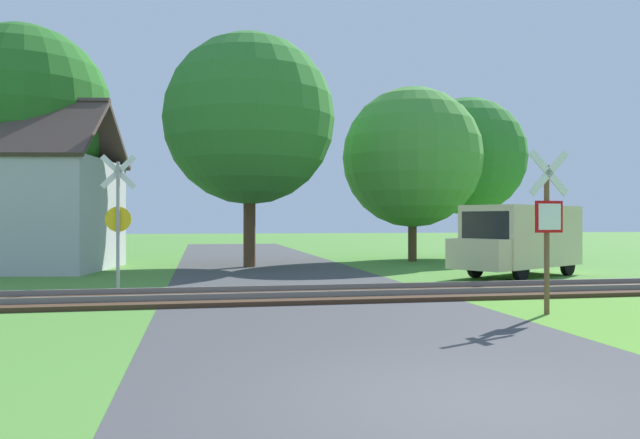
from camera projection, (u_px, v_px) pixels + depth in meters
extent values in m
plane|color=#4C8433|center=(460.00, 408.00, 5.90)|extent=(160.00, 160.00, 0.00)
cube|color=#424244|center=(395.00, 361.00, 7.87)|extent=(6.55, 80.00, 0.01)
cube|color=#422D1E|center=(307.00, 295.00, 14.34)|extent=(60.00, 2.60, 0.10)
cube|color=slate|center=(302.00, 287.00, 15.04)|extent=(60.00, 0.08, 0.12)
cube|color=slate|center=(312.00, 294.00, 13.63)|extent=(60.00, 0.08, 0.12)
cylinder|color=brown|center=(547.00, 240.00, 11.76)|extent=(0.10, 0.10, 2.82)
cube|color=red|center=(549.00, 217.00, 11.70)|extent=(0.60, 0.10, 0.60)
cube|color=white|center=(550.00, 217.00, 11.68)|extent=(0.49, 0.07, 0.49)
cube|color=white|center=(549.00, 173.00, 11.70)|extent=(0.87, 0.13, 0.88)
cube|color=white|center=(549.00, 173.00, 11.70)|extent=(0.87, 0.13, 0.88)
cylinder|color=#9E9EA5|center=(118.00, 226.00, 15.69)|extent=(0.09, 0.09, 3.26)
cube|color=white|center=(118.00, 172.00, 15.75)|extent=(0.88, 0.07, 0.88)
cube|color=white|center=(118.00, 172.00, 15.75)|extent=(0.88, 0.07, 0.88)
cylinder|color=yellow|center=(118.00, 219.00, 15.75)|extent=(0.64, 0.06, 0.64)
cube|color=#B7B7BC|center=(17.00, 215.00, 22.26)|extent=(7.03, 6.22, 3.95)
cube|color=#473833|center=(33.00, 136.00, 23.59)|extent=(6.98, 4.01, 2.39)
cube|color=brown|center=(66.00, 128.00, 22.33)|extent=(0.57, 0.57, 1.10)
cylinder|color=#513823|center=(412.00, 236.00, 27.05)|extent=(0.37, 0.37, 2.24)
sphere|color=#478E38|center=(412.00, 157.00, 27.06)|extent=(6.07, 6.07, 6.07)
cylinder|color=#513823|center=(467.00, 229.00, 29.71)|extent=(0.34, 0.34, 2.74)
sphere|color=#337A2D|center=(467.00, 156.00, 29.71)|extent=(5.58, 5.58, 5.58)
cylinder|color=#513823|center=(249.00, 225.00, 23.85)|extent=(0.46, 0.46, 3.21)
sphere|color=#337A2D|center=(249.00, 119.00, 23.86)|extent=(6.54, 6.54, 6.54)
cylinder|color=#513823|center=(23.00, 220.00, 23.93)|extent=(0.30, 0.30, 3.58)
sphere|color=#286B23|center=(23.00, 110.00, 23.94)|extent=(6.52, 6.52, 6.52)
cube|color=beige|center=(522.00, 236.00, 19.73)|extent=(4.58, 3.79, 1.90)
cube|color=beige|center=(478.00, 254.00, 18.10)|extent=(1.53, 1.91, 0.90)
cube|color=#19232D|center=(485.00, 226.00, 18.35)|extent=(0.86, 1.41, 0.85)
cube|color=navy|center=(496.00, 245.00, 20.44)|extent=(3.25, 1.95, 0.16)
cylinder|color=black|center=(475.00, 267.00, 19.36)|extent=(0.68, 0.50, 0.68)
cylinder|color=black|center=(521.00, 270.00, 18.20)|extent=(0.68, 0.50, 0.68)
cylinder|color=black|center=(524.00, 262.00, 21.27)|extent=(0.68, 0.50, 0.68)
cylinder|color=black|center=(568.00, 265.00, 20.10)|extent=(0.68, 0.50, 0.68)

